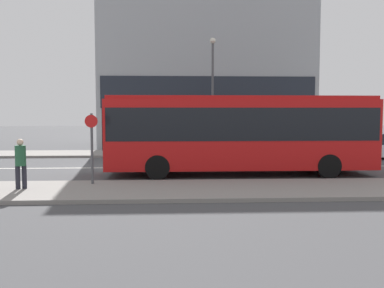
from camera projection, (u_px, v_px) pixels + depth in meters
ground_plane at (125, 168)px, 20.16m from camera, size 120.00×120.00×0.00m
sidewalk_near at (105, 191)px, 13.93m from camera, size 44.00×3.50×0.13m
sidewalk_far at (136, 153)px, 26.38m from camera, size 44.00×3.50×0.13m
lane_centerline at (125, 168)px, 20.16m from camera, size 41.80×0.16×0.01m
apartment_block_left_tower at (205, 52)px, 32.76m from camera, size 15.52×7.00×14.49m
city_bus at (239, 130)px, 17.88m from camera, size 11.01×2.64×3.28m
parked_car_0 at (377, 147)px, 24.18m from camera, size 4.36×1.86×1.41m
pedestrian_near_stop at (21, 161)px, 13.85m from camera, size 0.34×0.34×1.63m
bus_stop_sign at (92, 143)px, 14.81m from camera, size 0.44×0.12×2.45m
street_lamp at (213, 83)px, 25.68m from camera, size 0.36×0.36×6.91m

